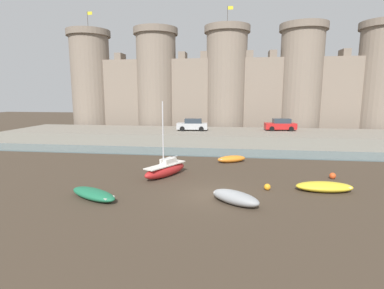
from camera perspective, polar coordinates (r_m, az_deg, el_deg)
ground_plane at (r=19.71m, az=3.84°, el=-9.65°), size 160.00×160.00×0.00m
water_channel at (r=33.34m, az=5.56°, el=-1.54°), size 80.00×4.50×0.10m
quay_road at (r=40.36m, az=6.00°, el=1.47°), size 58.13×10.00×1.57m
castle at (r=49.52m, az=6.53°, el=11.11°), size 53.30×7.17×19.89m
sailboat_foreground_right at (r=23.91m, az=-5.04°, el=-4.70°), size 3.15×4.45×5.94m
rowboat_foreground_left at (r=28.94m, az=7.54°, el=-2.71°), size 3.02×2.21×0.65m
rowboat_foreground_centre at (r=22.20m, az=23.89°, el=-7.33°), size 3.79×1.65×0.64m
rowboat_midflat_right at (r=19.93m, az=-18.28°, el=-8.91°), size 3.98×2.91×0.62m
rowboat_near_channel_right at (r=18.26m, az=8.23°, el=-9.94°), size 3.34×2.81×0.80m
mooring_buoy_mid_mud at (r=21.25m, az=14.15°, el=-7.85°), size 0.44×0.44×0.44m
mooring_buoy_near_channel at (r=25.66m, az=25.21°, el=-5.41°), size 0.48×0.48×0.48m
car_quay_west at (r=42.31m, az=16.52°, el=3.64°), size 4.21×2.11×1.62m
car_quay_east at (r=40.56m, az=0.08°, el=3.79°), size 4.21×2.11×1.62m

